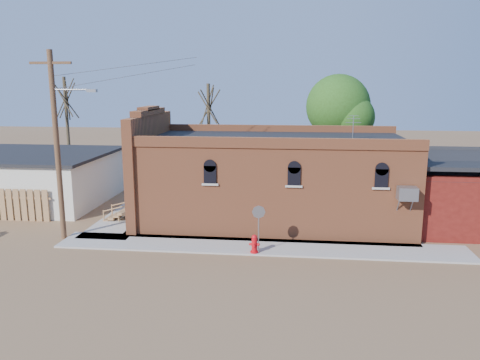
# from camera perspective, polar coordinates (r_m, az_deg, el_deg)

# --- Properties ---
(ground) EXTENTS (120.00, 120.00, 0.00)m
(ground) POSITION_cam_1_polar(r_m,az_deg,el_deg) (21.25, -1.80, -8.90)
(ground) COLOR brown
(ground) RESTS_ON ground
(sidewalk_south) EXTENTS (19.00, 2.20, 0.08)m
(sidewalk_south) POSITION_cam_1_polar(r_m,az_deg,el_deg) (21.93, 2.46, -8.13)
(sidewalk_south) COLOR #9E9991
(sidewalk_south) RESTS_ON ground
(sidewalk_west) EXTENTS (2.60, 10.00, 0.08)m
(sidewalk_west) POSITION_cam_1_polar(r_m,az_deg,el_deg) (28.27, -12.83, -3.88)
(sidewalk_west) COLOR #9E9991
(sidewalk_west) RESTS_ON ground
(brick_bar) EXTENTS (16.40, 7.97, 6.30)m
(brick_bar) POSITION_cam_1_polar(r_m,az_deg,el_deg) (25.74, 3.52, 0.14)
(brick_bar) COLOR #B05B36
(brick_bar) RESTS_ON ground
(red_shed) EXTENTS (5.40, 6.40, 4.30)m
(red_shed) POSITION_cam_1_polar(r_m,az_deg,el_deg) (27.15, 24.78, -0.47)
(red_shed) COLOR #52120E
(red_shed) RESTS_ON ground
(wood_fence) EXTENTS (5.20, 0.10, 1.80)m
(wood_fence) POSITION_cam_1_polar(r_m,az_deg,el_deg) (28.98, -26.61, -2.70)
(wood_fence) COLOR olive
(wood_fence) RESTS_ON ground
(utility_pole) EXTENTS (3.12, 0.26, 9.00)m
(utility_pole) POSITION_cam_1_polar(r_m,az_deg,el_deg) (23.76, -21.34, 4.36)
(utility_pole) COLOR brown
(utility_pole) RESTS_ON ground
(tree_bare_near) EXTENTS (2.80, 2.80, 7.65)m
(tree_bare_near) POSITION_cam_1_polar(r_m,az_deg,el_deg) (33.26, -3.86, 9.02)
(tree_bare_near) COLOR #4E422C
(tree_bare_near) RESTS_ON ground
(tree_bare_far) EXTENTS (2.80, 2.80, 8.16)m
(tree_bare_far) POSITION_cam_1_polar(r_m,az_deg,el_deg) (37.69, -20.51, 9.23)
(tree_bare_far) COLOR #4E422C
(tree_bare_far) RESTS_ON ground
(tree_leafy) EXTENTS (4.40, 4.40, 8.15)m
(tree_leafy) POSITION_cam_1_polar(r_m,az_deg,el_deg) (33.39, 11.87, 8.76)
(tree_leafy) COLOR #4E422C
(tree_leafy) RESTS_ON ground
(fire_hydrant) EXTENTS (0.48, 0.47, 0.83)m
(fire_hydrant) POSITION_cam_1_polar(r_m,az_deg,el_deg) (20.94, 1.77, -7.79)
(fire_hydrant) COLOR red
(fire_hydrant) RESTS_ON sidewalk_south
(stop_sign) EXTENTS (0.59, 0.16, 2.19)m
(stop_sign) POSITION_cam_1_polar(r_m,az_deg,el_deg) (20.55, 2.29, -4.46)
(stop_sign) COLOR gray
(stop_sign) RESTS_ON sidewalk_south
(trash_barrel) EXTENTS (0.63, 0.63, 0.81)m
(trash_barrel) POSITION_cam_1_polar(r_m,az_deg,el_deg) (28.08, -10.77, -2.96)
(trash_barrel) COLOR navy
(trash_barrel) RESTS_ON sidewalk_west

